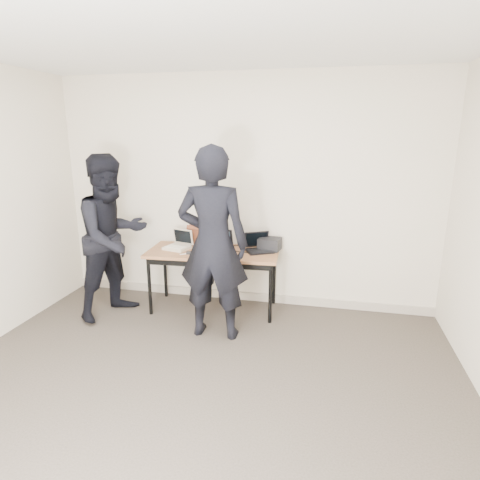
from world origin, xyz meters
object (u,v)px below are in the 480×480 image
(desk, at_px, (213,256))
(laptop_center, at_px, (216,248))
(equipment_box, at_px, (270,244))
(laptop_beige, at_px, (178,245))
(laptop_right, at_px, (258,247))
(person_typist, at_px, (213,244))
(person_observer, at_px, (113,237))
(leather_satchel, at_px, (204,235))

(desk, xyz_separation_m, laptop_center, (0.05, -0.05, 0.12))
(laptop_center, xyz_separation_m, equipment_box, (0.58, 0.24, 0.01))
(laptop_beige, bearing_deg, desk, 13.30)
(equipment_box, bearing_deg, laptop_right, -148.75)
(laptop_center, distance_m, laptop_right, 0.49)
(desk, bearing_deg, laptop_center, -49.16)
(laptop_center, relative_size, laptop_right, 0.94)
(person_typist, bearing_deg, laptop_right, -117.19)
(laptop_beige, bearing_deg, person_observer, -135.36)
(laptop_right, relative_size, person_observer, 0.21)
(person_observer, bearing_deg, person_typist, -76.24)
(person_typist, bearing_deg, laptop_center, -78.60)
(leather_satchel, relative_size, person_observer, 0.21)
(laptop_center, bearing_deg, person_typist, -71.23)
(laptop_right, height_order, person_typist, person_typist)
(laptop_right, relative_size, leather_satchel, 1.04)
(person_observer, bearing_deg, leather_satchel, -31.97)
(laptop_beige, bearing_deg, person_typist, -29.68)
(laptop_beige, xyz_separation_m, leather_satchel, (0.24, 0.21, 0.08))
(leather_satchel, xyz_separation_m, equipment_box, (0.81, -0.04, -0.06))
(person_observer, bearing_deg, laptop_right, -48.49)
(person_typist, xyz_separation_m, person_observer, (-1.23, 0.25, -0.06))
(laptop_beige, xyz_separation_m, equipment_box, (1.05, 0.17, 0.03))
(laptop_center, xyz_separation_m, person_typist, (0.13, -0.54, 0.19))
(leather_satchel, bearing_deg, laptop_beige, -133.52)
(laptop_beige, distance_m, laptop_right, 0.94)
(desk, height_order, equipment_box, equipment_box)
(laptop_beige, distance_m, equipment_box, 1.07)
(laptop_beige, xyz_separation_m, person_typist, (0.60, -0.60, 0.21))
(leather_satchel, bearing_deg, person_typist, -60.79)
(desk, xyz_separation_m, person_typist, (0.17, -0.59, 0.31))
(equipment_box, relative_size, person_observer, 0.13)
(desk, height_order, person_observer, person_observer)
(desk, distance_m, person_typist, 0.69)
(laptop_beige, distance_m, leather_satchel, 0.33)
(person_typist, bearing_deg, equipment_box, -122.10)
(equipment_box, bearing_deg, laptop_center, -157.49)
(laptop_center, distance_m, person_observer, 1.15)
(laptop_beige, height_order, person_observer, person_observer)
(desk, xyz_separation_m, person_observer, (-1.06, -0.33, 0.25))
(person_typist, bearing_deg, person_observer, -13.45)
(laptop_right, relative_size, equipment_box, 1.60)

